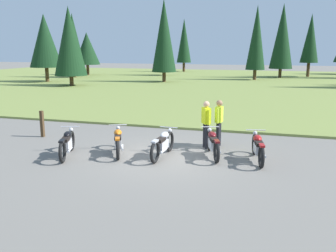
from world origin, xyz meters
name	(u,v)px	position (x,y,z in m)	size (l,w,h in m)	color
ground_plane	(163,157)	(0.00, 0.00, 0.00)	(140.00, 140.00, 0.00)	slate
grass_moorland	(242,83)	(0.00, 26.13, 0.05)	(80.00, 44.00, 0.10)	olive
forest_treeline	(214,40)	(-3.51, 29.85, 4.36)	(36.14, 26.84, 8.72)	#47331E
motorcycle_black	(67,143)	(-3.00, -0.82, 0.44)	(0.91, 2.01, 0.88)	black
motorcycle_orange	(118,141)	(-1.53, -0.08, 0.44)	(0.99, 1.97, 0.88)	black
motorcycle_silver	(163,144)	(0.01, 0.00, 0.44)	(0.62, 2.10, 0.88)	black
motorcycle_maroon	(213,143)	(1.54, 0.51, 0.44)	(0.89, 2.02, 0.88)	black
motorcycle_red	(258,147)	(2.97, 0.43, 0.44)	(0.71, 2.08, 0.88)	black
rider_near_row_end	(206,122)	(1.13, 1.47, 0.95)	(0.38, 0.48, 1.67)	black
rider_with_back_turned	(219,120)	(1.52, 1.87, 0.95)	(0.25, 0.55, 1.67)	black
trail_marker_post	(42,124)	(-5.40, 1.26, 0.52)	(0.12, 0.12, 1.05)	#47331E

